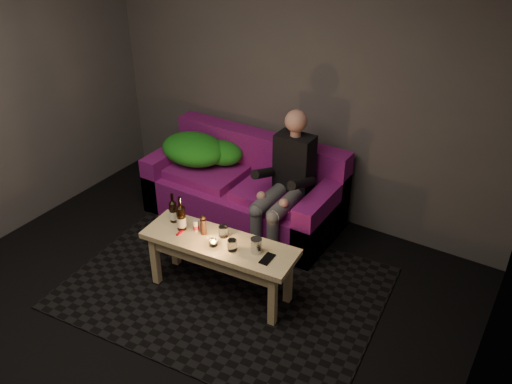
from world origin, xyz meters
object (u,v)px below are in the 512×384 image
beer_bottle_b (181,217)px  coffee_table (219,251)px  person (286,180)px  beer_bottle_a (173,211)px  steel_cup (256,245)px  sofa (246,191)px

beer_bottle_b → coffee_table: bearing=3.2°
person → coffee_table: bearing=-95.1°
beer_bottle_a → beer_bottle_b: 0.13m
coffee_table → beer_bottle_a: size_ratio=4.91×
steel_cup → beer_bottle_b: bearing=-175.2°
beer_bottle_a → steel_cup: beer_bottle_a is taller
steel_cup → beer_bottle_a: bearing=-179.9°
coffee_table → person: bearing=84.9°
beer_bottle_b → steel_cup: size_ratio=2.47×
person → beer_bottle_a: person is taller
person → beer_bottle_b: bearing=-114.8°
beer_bottle_a → beer_bottle_b: bearing=-23.4°
person → beer_bottle_a: size_ratio=4.79×
person → coffee_table: person is taller
coffee_table → beer_bottle_b: 0.39m
person → coffee_table: (-0.08, -0.88, -0.22)m
sofa → person: size_ratio=1.50×
coffee_table → beer_bottle_b: size_ratio=4.30×
person → coffee_table: 0.91m
coffee_table → steel_cup: steel_cup is taller
coffee_table → steel_cup: bearing=6.5°
sofa → beer_bottle_b: size_ratio=6.29×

